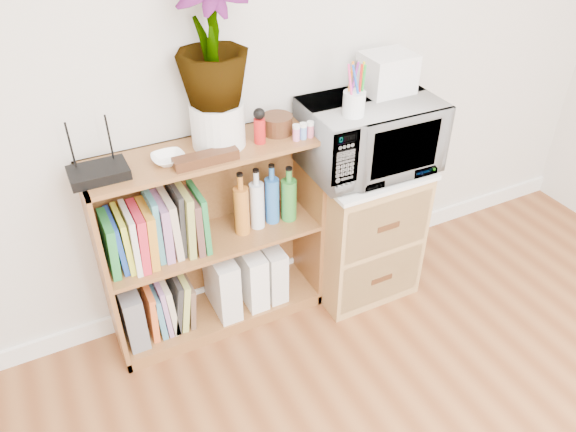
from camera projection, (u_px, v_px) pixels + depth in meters
skirting_board at (271, 272)px, 3.03m from camera, size 4.00×0.02×0.10m
bookshelf at (213, 242)px, 2.55m from camera, size 1.00×0.30×0.95m
wicker_unit at (360, 229)px, 2.84m from camera, size 0.50×0.45×0.70m
microwave at (369, 135)px, 2.53m from camera, size 0.60×0.41×0.33m
pen_cup at (354, 104)px, 2.30m from camera, size 0.09×0.09×0.10m
small_appliance at (387, 73)px, 2.48m from camera, size 0.22×0.18×0.17m
router at (99, 173)px, 2.10m from camera, size 0.22×0.15×0.04m
white_bowl at (169, 159)px, 2.19m from camera, size 0.13×0.13×0.03m
plant_pot at (218, 124)px, 2.26m from camera, size 0.22×0.22×0.19m
potted_plant at (211, 39)px, 2.06m from camera, size 0.28×0.28×0.51m
trinket_box at (206, 158)px, 2.18m from camera, size 0.26×0.06×0.04m
kokeshi_doll at (260, 131)px, 2.30m from camera, size 0.05×0.05×0.11m
wooden_bowl at (277, 124)px, 2.38m from camera, size 0.13×0.13×0.08m
paint_jars at (303, 133)px, 2.34m from camera, size 0.11×0.04×0.05m
file_box at (131, 313)px, 2.55m from camera, size 0.09×0.23×0.29m
magazine_holder_left at (222, 282)px, 2.69m from camera, size 0.10×0.26×0.33m
magazine_holder_mid at (250, 274)px, 2.75m from camera, size 0.10×0.24×0.30m
magazine_holder_right at (270, 269)px, 2.80m from camera, size 0.09×0.23×0.29m
cookbooks at (156, 229)px, 2.37m from camera, size 0.43×0.20×0.31m
liquor_bottles at (272, 195)px, 2.56m from camera, size 0.39×0.07×0.32m
lower_books at (168, 304)px, 2.62m from camera, size 0.22×0.19×0.28m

